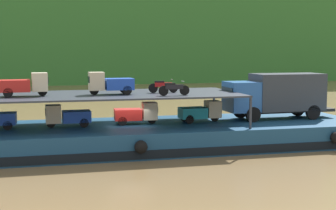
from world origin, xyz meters
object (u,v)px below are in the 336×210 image
object	(u,v)px
mini_truck_lower_mid	(67,116)
mini_truck_upper_mid	(25,85)
covered_lorry	(277,94)
motorcycle_upper_port	(174,88)
motorcycle_upper_centre	(163,86)
cargo_barge	(129,137)
mini_truck_lower_fore	(137,113)
mini_truck_lower_bow	(201,112)
mini_truck_upper_fore	(110,83)

from	to	relation	value
mini_truck_lower_mid	mini_truck_upper_mid	xyz separation A→B (m)	(-2.43, -0.57, 2.00)
covered_lorry	motorcycle_upper_port	xyz separation A→B (m)	(-7.92, -2.39, 0.74)
covered_lorry	motorcycle_upper_centre	world-z (taller)	covered_lorry
cargo_barge	motorcycle_upper_centre	world-z (taller)	motorcycle_upper_centre
mini_truck_lower_fore	mini_truck_lower_bow	xyz separation A→B (m)	(4.25, -0.16, 0.00)
mini_truck_upper_fore	mini_truck_lower_bow	bearing A→B (deg)	5.04
mini_truck_lower_fore	mini_truck_upper_fore	bearing A→B (deg)	-158.56
mini_truck_lower_fore	mini_truck_upper_mid	world-z (taller)	mini_truck_upper_mid
cargo_barge	mini_truck_upper_mid	world-z (taller)	mini_truck_upper_mid
mini_truck_lower_fore	motorcycle_upper_centre	distance (m)	2.43
mini_truck_lower_mid	motorcycle_upper_centre	xyz separation A→B (m)	(6.03, -0.16, 1.74)
covered_lorry	mini_truck_upper_mid	world-z (taller)	mini_truck_upper_mid
mini_truck_lower_bow	cargo_barge	bearing A→B (deg)	-178.29
covered_lorry	mini_truck_lower_mid	size ratio (longest dim) A/B	2.85
mini_truck_lower_bow	covered_lorry	bearing A→B (deg)	2.29
cargo_barge	mini_truck_upper_fore	world-z (taller)	mini_truck_upper_fore
mini_truck_upper_fore	motorcycle_upper_port	bearing A→B (deg)	-24.42
cargo_barge	mini_truck_lower_fore	size ratio (longest dim) A/B	10.97
cargo_barge	mini_truck_upper_fore	xyz separation A→B (m)	(-1.20, -0.39, 3.44)
mini_truck_lower_mid	motorcycle_upper_centre	world-z (taller)	motorcycle_upper_centre
covered_lorry	motorcycle_upper_centre	distance (m)	8.14
cargo_barge	mini_truck_lower_mid	xyz separation A→B (m)	(-3.80, 0.18, 1.44)
mini_truck_lower_mid	mini_truck_lower_fore	distance (m)	4.37
motorcycle_upper_port	covered_lorry	bearing A→B (deg)	16.77
cargo_barge	mini_truck_lower_mid	bearing A→B (deg)	177.27
mini_truck_lower_fore	mini_truck_lower_bow	bearing A→B (deg)	-2.20
mini_truck_lower_mid	mini_truck_upper_fore	world-z (taller)	mini_truck_upper_fore
motorcycle_upper_port	motorcycle_upper_centre	bearing A→B (deg)	94.91
covered_lorry	mini_truck_lower_fore	world-z (taller)	covered_lorry
motorcycle_upper_centre	covered_lorry	bearing A→B (deg)	2.40
mini_truck_lower_mid	motorcycle_upper_port	bearing A→B (deg)	-19.55
mini_truck_lower_mid	motorcycle_upper_centre	size ratio (longest dim) A/B	1.46
cargo_barge	covered_lorry	world-z (taller)	covered_lorry
covered_lorry	mini_truck_lower_mid	bearing A→B (deg)	-179.25
cargo_barge	mini_truck_lower_bow	size ratio (longest dim) A/B	11.01
cargo_barge	mini_truck_lower_fore	bearing A→B (deg)	28.40
mini_truck_lower_fore	mini_truck_upper_fore	xyz separation A→B (m)	(-1.77, -0.69, 2.00)
covered_lorry	mini_truck_upper_fore	distance (m)	11.59
mini_truck_lower_bow	mini_truck_lower_mid	bearing A→B (deg)	179.76
mini_truck_lower_mid	mini_truck_lower_fore	bearing A→B (deg)	1.66
cargo_barge	motorcycle_upper_port	world-z (taller)	motorcycle_upper_port
mini_truck_upper_fore	mini_truck_lower_mid	bearing A→B (deg)	167.70
mini_truck_upper_mid	motorcycle_upper_centre	bearing A→B (deg)	2.79
mini_truck_lower_bow	motorcycle_upper_port	distance (m)	3.68
mini_truck_lower_mid	motorcycle_upper_port	size ratio (longest dim) A/B	1.46
mini_truck_lower_bow	mini_truck_upper_mid	world-z (taller)	mini_truck_upper_mid
mini_truck_lower_fore	motorcycle_upper_port	world-z (taller)	motorcycle_upper_port
mini_truck_lower_fore	mini_truck_upper_mid	distance (m)	7.11
mini_truck_lower_fore	motorcycle_upper_port	size ratio (longest dim) A/B	1.47
mini_truck_lower_fore	mini_truck_upper_mid	bearing A→B (deg)	-174.16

